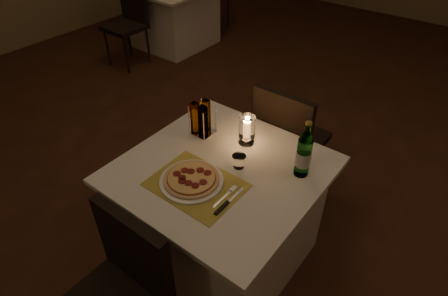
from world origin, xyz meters
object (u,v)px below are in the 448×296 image
Objects in this scene: pizza at (191,179)px; neighbor_table_left at (173,16)px; plate at (192,181)px; tumbler at (239,161)px; water_bottle at (304,154)px; hurricane_candle at (247,128)px; main_table at (222,215)px; chair_far at (287,134)px; chair_near at (121,286)px.

neighbor_table_left is (-2.57, 2.50, -0.39)m from pizza.
plate is 0.02m from pizza.
water_bottle reaches higher than tumbler.
water_bottle is 0.32× the size of neighbor_table_left.
main_table is at bearing -84.94° from hurricane_candle.
neighbor_table_left is at bearing 138.46° from main_table.
water_bottle reaches higher than chair_far.
water_bottle is at bearing -55.13° from chair_far.
tumbler is 0.22m from hurricane_candle.
main_table is 0.42m from plate.
water_bottle is at bearing 28.10° from tumbler.
pizza is 3.82× the size of tumbler.
pizza reaches higher than plate.
hurricane_candle reaches higher than main_table.
water_bottle is 0.38m from hurricane_candle.
chair_near is at bearing -84.65° from plate.
chair_near reaches higher than main_table.
chair_near reaches higher than pizza.
pizza is 0.28× the size of neighbor_table_left.
chair_far reaches higher than main_table.
tumbler is at bearing -65.79° from hurricane_candle.
chair_far is 0.69m from water_bottle.
hurricane_candle is at bearing 173.14° from water_bottle.
water_bottle is 1.82× the size of hurricane_candle.
main_table is 1.11× the size of chair_far.
plate is at bearing -16.19° from pizza.
water_bottle is (0.40, 0.39, 0.10)m from pizza.
plate is (-0.05, -0.18, 0.38)m from main_table.
hurricane_candle is (-0.02, 0.97, 0.29)m from chair_near.
chair_far is at bearing 90.00° from chair_near.
tumbler is at bearing -40.08° from neighbor_table_left.
water_bottle is at bearing 31.46° from main_table.
water_bottle is (0.35, -0.50, 0.32)m from chair_far.
hurricane_candle is at bearing 114.21° from tumbler.
hurricane_candle is (0.03, 0.44, 0.08)m from pizza.
main_table is at bearing -41.54° from neighbor_table_left.
main_table is 0.74m from chair_far.
plate is 0.32× the size of neighbor_table_left.
pizza is (-0.05, 0.53, 0.22)m from chair_near.
tumbler is at bearing 64.53° from plate.
hurricane_candle is at bearing 86.45° from pizza.
chair_near is 0.57m from plate.
pizza is 0.57m from water_bottle.
plate is 0.57m from water_bottle.
hurricane_candle is (0.03, 0.44, 0.09)m from plate.
neighbor_table_left is (-2.62, 2.32, 0.00)m from main_table.
chair_far is at bearing -31.53° from neighbor_table_left.
neighbor_table_left is (-2.69, 2.26, -0.40)m from tumbler.
tumbler reaches higher than neighbor_table_left.
chair_near is 1.02m from hurricane_candle.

